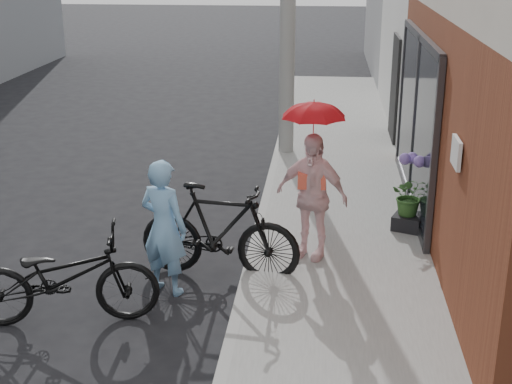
# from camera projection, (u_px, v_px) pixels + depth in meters

# --- Properties ---
(ground) EXTENTS (80.00, 80.00, 0.00)m
(ground) POSITION_uv_depth(u_px,v_px,m) (157.00, 306.00, 7.99)
(ground) COLOR black
(ground) RESTS_ON ground
(sidewalk) EXTENTS (2.20, 24.00, 0.12)m
(sidewalk) POSITION_uv_depth(u_px,v_px,m) (342.00, 238.00, 9.65)
(sidewalk) COLOR gray
(sidewalk) RESTS_ON ground
(curb) EXTENTS (0.12, 24.00, 0.12)m
(curb) POSITION_uv_depth(u_px,v_px,m) (257.00, 235.00, 9.76)
(curb) COLOR #9E9E99
(curb) RESTS_ON ground
(officer) EXTENTS (0.69, 0.58, 1.60)m
(officer) POSITION_uv_depth(u_px,v_px,m) (164.00, 227.00, 8.06)
(officer) COLOR #7EB4E0
(officer) RESTS_ON ground
(bike_left) EXTENTS (2.10, 1.09, 1.05)m
(bike_left) POSITION_uv_depth(u_px,v_px,m) (63.00, 277.00, 7.48)
(bike_left) COLOR black
(bike_left) RESTS_ON ground
(bike_right) EXTENTS (2.02, 0.80, 1.18)m
(bike_right) POSITION_uv_depth(u_px,v_px,m) (219.00, 231.00, 8.50)
(bike_right) COLOR black
(bike_right) RESTS_ON ground
(kimono_woman) EXTENTS (1.01, 0.72, 1.59)m
(kimono_woman) POSITION_uv_depth(u_px,v_px,m) (312.00, 196.00, 8.73)
(kimono_woman) COLOR #FCD4D5
(kimono_woman) RESTS_ON sidewalk
(parasol) EXTENTS (0.75, 0.75, 0.65)m
(parasol) POSITION_uv_depth(u_px,v_px,m) (314.00, 106.00, 8.36)
(parasol) COLOR red
(parasol) RESTS_ON kimono_woman
(planter) EXTENTS (0.50, 0.50, 0.20)m
(planter) POSITION_uv_depth(u_px,v_px,m) (408.00, 222.00, 9.79)
(planter) COLOR black
(planter) RESTS_ON sidewalk
(potted_plant) EXTENTS (0.50, 0.44, 0.56)m
(potted_plant) POSITION_uv_depth(u_px,v_px,m) (410.00, 196.00, 9.66)
(potted_plant) COLOR #2F5923
(potted_plant) RESTS_ON planter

